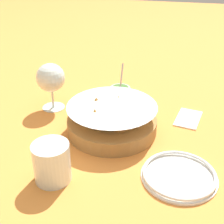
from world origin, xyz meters
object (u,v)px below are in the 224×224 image
object	(u,v)px
sauce_cup	(120,92)
wine_glass	(51,79)
food_basket	(111,120)
side_plate	(179,175)
beer_mug	(52,163)

from	to	relation	value
sauce_cup	wine_glass	distance (m)	0.24
food_basket	side_plate	xyz separation A→B (m)	(-0.15, -0.19, -0.03)
sauce_cup	beer_mug	xyz separation A→B (m)	(-0.42, 0.07, 0.02)
food_basket	sauce_cup	size ratio (longest dim) A/B	2.18
wine_glass	beer_mug	world-z (taller)	wine_glass
food_basket	sauce_cup	xyz separation A→B (m)	(0.20, 0.02, -0.01)
food_basket	wine_glass	size ratio (longest dim) A/B	1.68
sauce_cup	side_plate	world-z (taller)	sauce_cup
sauce_cup	wine_glass	bearing A→B (deg)	118.89
beer_mug	side_plate	distance (m)	0.29
food_basket	beer_mug	xyz separation A→B (m)	(-0.22, 0.08, 0.01)
wine_glass	side_plate	bearing A→B (deg)	-121.40
wine_glass	side_plate	distance (m)	0.48
sauce_cup	beer_mug	distance (m)	0.42
food_basket	beer_mug	world-z (taller)	beer_mug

